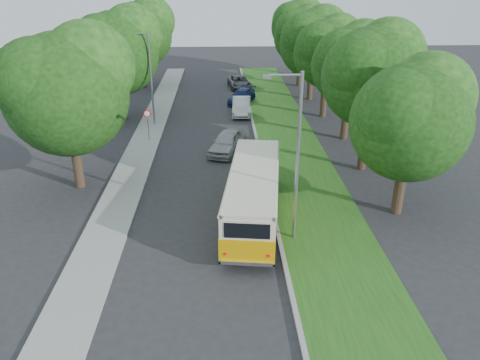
{
  "coord_description": "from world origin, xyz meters",
  "views": [
    {
      "loc": [
        0.93,
        -21.64,
        11.76
      ],
      "look_at": [
        1.89,
        1.2,
        1.5
      ],
      "focal_mm": 35.0,
      "sensor_mm": 36.0,
      "label": 1
    }
  ],
  "objects_px": {
    "lamppost_near": "(296,154)",
    "vintage_bus": "(253,196)",
    "lamppost_far": "(150,76)",
    "car_white": "(241,106)",
    "car_blue": "(242,96)",
    "car_grey": "(239,82)",
    "car_silver": "(227,142)"
  },
  "relations": [
    {
      "from": "lamppost_far",
      "to": "car_silver",
      "type": "relative_size",
      "value": 1.7
    },
    {
      "from": "vintage_bus",
      "to": "car_blue",
      "type": "height_order",
      "value": "vintage_bus"
    },
    {
      "from": "lamppost_near",
      "to": "vintage_bus",
      "type": "xyz_separation_m",
      "value": [
        -1.71,
        1.9,
        -2.95
      ]
    },
    {
      "from": "vintage_bus",
      "to": "car_grey",
      "type": "distance_m",
      "value": 29.83
    },
    {
      "from": "lamppost_near",
      "to": "car_blue",
      "type": "bearing_deg",
      "value": 92.72
    },
    {
      "from": "car_silver",
      "to": "car_blue",
      "type": "distance_m",
      "value": 13.6
    },
    {
      "from": "vintage_bus",
      "to": "car_white",
      "type": "xyz_separation_m",
      "value": [
        0.28,
        19.56,
        -0.68
      ]
    },
    {
      "from": "lamppost_near",
      "to": "lamppost_far",
      "type": "height_order",
      "value": "lamppost_near"
    },
    {
      "from": "lamppost_far",
      "to": "vintage_bus",
      "type": "bearing_deg",
      "value": -66.56
    },
    {
      "from": "car_blue",
      "to": "car_silver",
      "type": "bearing_deg",
      "value": -75.93
    },
    {
      "from": "vintage_bus",
      "to": "car_blue",
      "type": "xyz_separation_m",
      "value": [
        0.5,
        23.49,
        -0.78
      ]
    },
    {
      "from": "car_silver",
      "to": "vintage_bus",
      "type": "bearing_deg",
      "value": -64.95
    },
    {
      "from": "lamppost_far",
      "to": "car_silver",
      "type": "bearing_deg",
      "value": -47.6
    },
    {
      "from": "car_blue",
      "to": "car_white",
      "type": "bearing_deg",
      "value": -72.18
    },
    {
      "from": "vintage_bus",
      "to": "car_grey",
      "type": "xyz_separation_m",
      "value": [
        0.5,
        29.81,
        -0.78
      ]
    },
    {
      "from": "lamppost_near",
      "to": "car_blue",
      "type": "height_order",
      "value": "lamppost_near"
    },
    {
      "from": "car_blue",
      "to": "lamppost_far",
      "type": "bearing_deg",
      "value": -117.06
    },
    {
      "from": "car_grey",
      "to": "lamppost_near",
      "type": "bearing_deg",
      "value": -95.05
    },
    {
      "from": "vintage_bus",
      "to": "car_white",
      "type": "bearing_deg",
      "value": 96.48
    },
    {
      "from": "lamppost_near",
      "to": "car_silver",
      "type": "bearing_deg",
      "value": 103.58
    },
    {
      "from": "vintage_bus",
      "to": "car_silver",
      "type": "bearing_deg",
      "value": 103.93
    },
    {
      "from": "car_white",
      "to": "vintage_bus",
      "type": "bearing_deg",
      "value": -87.71
    },
    {
      "from": "vintage_bus",
      "to": "lamppost_near",
      "type": "bearing_deg",
      "value": -40.74
    },
    {
      "from": "lamppost_near",
      "to": "lamppost_far",
      "type": "relative_size",
      "value": 1.07
    },
    {
      "from": "vintage_bus",
      "to": "lamppost_far",
      "type": "bearing_deg",
      "value": 120.72
    },
    {
      "from": "car_white",
      "to": "car_grey",
      "type": "distance_m",
      "value": 10.26
    },
    {
      "from": "car_white",
      "to": "car_silver",
      "type": "bearing_deg",
      "value": -95.46
    },
    {
      "from": "vintage_bus",
      "to": "car_silver",
      "type": "distance_m",
      "value": 10.08
    },
    {
      "from": "car_white",
      "to": "car_grey",
      "type": "relative_size",
      "value": 0.97
    },
    {
      "from": "car_silver",
      "to": "car_blue",
      "type": "relative_size",
      "value": 1.0
    },
    {
      "from": "lamppost_far",
      "to": "car_blue",
      "type": "xyz_separation_m",
      "value": [
        7.7,
        6.89,
        -3.48
      ]
    },
    {
      "from": "lamppost_far",
      "to": "vintage_bus",
      "type": "height_order",
      "value": "lamppost_far"
    }
  ]
}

